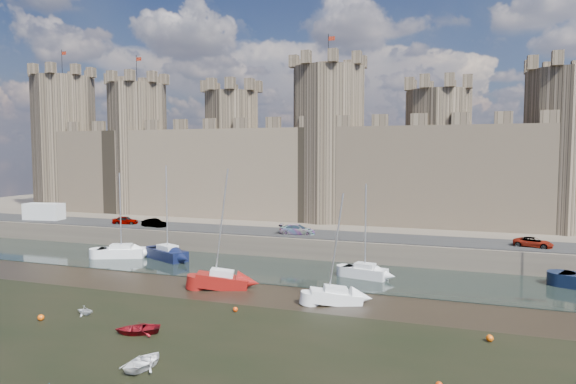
% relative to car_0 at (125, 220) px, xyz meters
% --- Properties ---
extents(ground, '(160.00, 160.00, 0.00)m').
position_rel_car_0_xyz_m(ground, '(24.17, -33.60, -3.10)').
color(ground, black).
rests_on(ground, ground).
extents(seaweed_patch, '(70.00, 34.00, 0.01)m').
position_rel_car_0_xyz_m(seaweed_patch, '(24.17, -39.60, -3.10)').
color(seaweed_patch, black).
rests_on(seaweed_patch, ground).
extents(water_channel, '(160.00, 12.00, 0.08)m').
position_rel_car_0_xyz_m(water_channel, '(24.17, -9.60, -3.06)').
color(water_channel, black).
rests_on(water_channel, ground).
extents(quay, '(160.00, 60.00, 2.50)m').
position_rel_car_0_xyz_m(quay, '(24.17, 26.40, -1.85)').
color(quay, '#4C443A').
rests_on(quay, ground).
extents(road, '(160.00, 7.00, 0.10)m').
position_rel_car_0_xyz_m(road, '(24.17, 0.40, -0.55)').
color(road, black).
rests_on(road, quay).
extents(castle, '(108.50, 11.00, 29.00)m').
position_rel_car_0_xyz_m(castle, '(23.53, 14.40, 8.57)').
color(castle, '#42382B').
rests_on(castle, quay).
extents(car_0, '(3.78, 2.31, 1.20)m').
position_rel_car_0_xyz_m(car_0, '(0.00, 0.00, 0.00)').
color(car_0, gray).
rests_on(car_0, quay).
extents(car_1, '(3.81, 1.78, 1.21)m').
position_rel_car_0_xyz_m(car_1, '(5.62, -1.12, 0.00)').
color(car_1, gray).
rests_on(car_1, quay).
extents(car_2, '(4.72, 2.42, 1.31)m').
position_rel_car_0_xyz_m(car_2, '(26.24, -0.49, 0.05)').
color(car_2, gray).
rests_on(car_2, quay).
extents(car_3, '(4.34, 2.72, 1.12)m').
position_rel_car_0_xyz_m(car_3, '(53.26, -0.29, -0.04)').
color(car_3, gray).
rests_on(car_3, quay).
extents(van, '(6.15, 3.14, 2.57)m').
position_rel_car_0_xyz_m(van, '(-14.78, -0.10, 0.68)').
color(van, silver).
rests_on(van, quay).
extents(sailboat_0, '(5.91, 4.09, 10.31)m').
position_rel_car_0_xyz_m(sailboat_0, '(6.76, -9.82, -2.30)').
color(sailboat_0, white).
rests_on(sailboat_0, ground).
extents(sailboat_1, '(6.01, 4.31, 11.24)m').
position_rel_car_0_xyz_m(sailboat_1, '(12.84, -9.14, -2.24)').
color(sailboat_1, black).
rests_on(sailboat_1, ground).
extents(sailboat_2, '(4.71, 2.59, 9.62)m').
position_rel_car_0_xyz_m(sailboat_2, '(36.72, -10.14, -2.32)').
color(sailboat_2, silver).
rests_on(sailboat_2, ground).
extents(sailboat_4, '(5.22, 3.43, 11.38)m').
position_rel_car_0_xyz_m(sailboat_4, '(24.72, -18.41, -2.29)').
color(sailboat_4, maroon).
rests_on(sailboat_4, ground).
extents(sailboat_5, '(4.72, 3.28, 9.49)m').
position_rel_car_0_xyz_m(sailboat_5, '(36.04, -19.61, -2.41)').
color(sailboat_5, white).
rests_on(sailboat_5, ground).
extents(dinghy_2, '(2.29, 3.15, 0.64)m').
position_rel_car_0_xyz_m(dinghy_2, '(28.41, -35.97, -2.78)').
color(dinghy_2, white).
rests_on(dinghy_2, ground).
extents(dinghy_3, '(1.47, 1.27, 0.77)m').
position_rel_car_0_xyz_m(dinghy_3, '(18.06, -29.14, -2.72)').
color(dinghy_3, silver).
rests_on(dinghy_3, ground).
extents(dinghy_4, '(3.78, 3.34, 0.65)m').
position_rel_car_0_xyz_m(dinghy_4, '(24.53, -31.30, -2.78)').
color(dinghy_4, maroon).
rests_on(dinghy_4, ground).
extents(buoy_0, '(0.49, 0.49, 0.49)m').
position_rel_car_0_xyz_m(buoy_0, '(15.84, -31.38, -2.86)').
color(buoy_0, '#EB540A').
rests_on(buoy_0, ground).
extents(buoy_1, '(0.40, 0.40, 0.40)m').
position_rel_car_0_xyz_m(buoy_1, '(28.93, -24.43, -2.90)').
color(buoy_1, '#EA3E0A').
rests_on(buoy_1, ground).
extents(buoy_3, '(0.49, 0.49, 0.49)m').
position_rel_car_0_xyz_m(buoy_3, '(48.07, -24.67, -2.86)').
color(buoy_3, '#D95009').
rests_on(buoy_3, ground).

